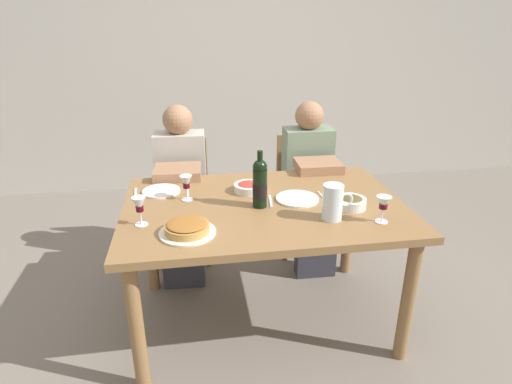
# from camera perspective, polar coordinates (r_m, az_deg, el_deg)

# --- Properties ---
(ground_plane) EXTENTS (8.00, 8.00, 0.00)m
(ground_plane) POSITION_cam_1_polar(r_m,az_deg,el_deg) (2.68, 0.99, -16.61)
(ground_plane) COLOR slate
(back_wall) EXTENTS (8.00, 0.10, 2.80)m
(back_wall) POSITION_cam_1_polar(r_m,az_deg,el_deg) (4.41, -4.42, 18.72)
(back_wall) COLOR #B2ADA3
(back_wall) RESTS_ON ground
(dining_table) EXTENTS (1.50, 1.00, 0.76)m
(dining_table) POSITION_cam_1_polar(r_m,az_deg,el_deg) (2.31, 1.10, -3.68)
(dining_table) COLOR olive
(dining_table) RESTS_ON ground
(wine_bottle) EXTENTS (0.08, 0.08, 0.31)m
(wine_bottle) POSITION_cam_1_polar(r_m,az_deg,el_deg) (2.19, 0.53, 1.18)
(wine_bottle) COLOR black
(wine_bottle) RESTS_ON dining_table
(water_pitcher) EXTENTS (0.16, 0.10, 0.18)m
(water_pitcher) POSITION_cam_1_polar(r_m,az_deg,el_deg) (2.11, 10.31, -1.62)
(water_pitcher) COLOR silver
(water_pitcher) RESTS_ON dining_table
(baked_tart) EXTENTS (0.27, 0.27, 0.06)m
(baked_tart) POSITION_cam_1_polar(r_m,az_deg,el_deg) (1.98, -9.27, -4.84)
(baked_tart) COLOR silver
(baked_tart) RESTS_ON dining_table
(salad_bowl) EXTENTS (0.17, 0.17, 0.05)m
(salad_bowl) POSITION_cam_1_polar(r_m,az_deg,el_deg) (2.42, -0.97, 0.68)
(salad_bowl) COLOR white
(salad_bowl) RESTS_ON dining_table
(olive_bowl) EXTENTS (0.16, 0.16, 0.06)m
(olive_bowl) POSITION_cam_1_polar(r_m,az_deg,el_deg) (2.27, 12.68, -1.32)
(olive_bowl) COLOR white
(olive_bowl) RESTS_ON dining_table
(wine_glass_left_diner) EXTENTS (0.07, 0.07, 0.15)m
(wine_glass_left_diner) POSITION_cam_1_polar(r_m,az_deg,el_deg) (2.08, -15.48, -1.82)
(wine_glass_left_diner) COLOR silver
(wine_glass_left_diner) RESTS_ON dining_table
(wine_glass_right_diner) EXTENTS (0.07, 0.07, 0.14)m
(wine_glass_right_diner) POSITION_cam_1_polar(r_m,az_deg,el_deg) (2.32, -9.41, 1.18)
(wine_glass_right_diner) COLOR silver
(wine_glass_right_diner) RESTS_ON dining_table
(wine_glass_centre) EXTENTS (0.07, 0.07, 0.14)m
(wine_glass_centre) POSITION_cam_1_polar(r_m,az_deg,el_deg) (2.13, 16.83, -1.56)
(wine_glass_centre) COLOR silver
(wine_glass_centre) RESTS_ON dining_table
(dinner_plate_left_setting) EXTENTS (0.24, 0.24, 0.01)m
(dinner_plate_left_setting) POSITION_cam_1_polar(r_m,az_deg,el_deg) (2.33, 5.59, -0.91)
(dinner_plate_left_setting) COLOR white
(dinner_plate_left_setting) RESTS_ON dining_table
(dinner_plate_right_setting) EXTENTS (0.22, 0.22, 0.01)m
(dinner_plate_right_setting) POSITION_cam_1_polar(r_m,az_deg,el_deg) (2.48, -12.67, 0.12)
(dinner_plate_right_setting) COLOR white
(dinner_plate_right_setting) RESTS_ON dining_table
(fork_left_setting) EXTENTS (0.03, 0.16, 0.00)m
(fork_left_setting) POSITION_cam_1_polar(r_m,az_deg,el_deg) (2.30, 1.97, -1.22)
(fork_left_setting) COLOR silver
(fork_left_setting) RESTS_ON dining_table
(knife_left_setting) EXTENTS (0.02, 0.18, 0.00)m
(knife_left_setting) POSITION_cam_1_polar(r_m,az_deg,el_deg) (2.37, 9.10, -0.75)
(knife_left_setting) COLOR silver
(knife_left_setting) RESTS_ON dining_table
(knife_right_setting) EXTENTS (0.02, 0.18, 0.00)m
(knife_right_setting) POSITION_cam_1_polar(r_m,az_deg,el_deg) (2.48, -9.20, 0.25)
(knife_right_setting) COLOR silver
(knife_right_setting) RESTS_ON dining_table
(spoon_right_setting) EXTENTS (0.03, 0.16, 0.00)m
(spoon_right_setting) POSITION_cam_1_polar(r_m,az_deg,el_deg) (2.50, -15.95, -0.16)
(spoon_right_setting) COLOR silver
(spoon_right_setting) RESTS_ON dining_table
(chair_left) EXTENTS (0.42, 0.42, 0.87)m
(chair_left) POSITION_cam_1_polar(r_m,az_deg,el_deg) (3.17, -9.73, 0.12)
(chair_left) COLOR olive
(chair_left) RESTS_ON ground
(diner_left) EXTENTS (0.35, 0.52, 1.16)m
(diner_left) POSITION_cam_1_polar(r_m,az_deg,el_deg) (2.91, -10.08, 0.53)
(diner_left) COLOR #B7B2A8
(diner_left) RESTS_ON ground
(chair_right) EXTENTS (0.41, 0.41, 0.87)m
(chair_right) POSITION_cam_1_polar(r_m,az_deg,el_deg) (3.26, 6.21, 0.95)
(chair_right) COLOR olive
(chair_right) RESTS_ON ground
(diner_right) EXTENTS (0.34, 0.51, 1.16)m
(diner_right) POSITION_cam_1_polar(r_m,az_deg,el_deg) (3.01, 7.37, 1.42)
(diner_right) COLOR gray
(diner_right) RESTS_ON ground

